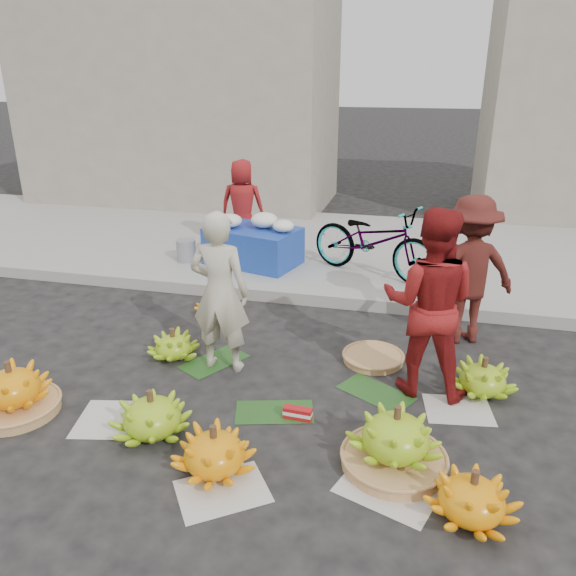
% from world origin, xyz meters
% --- Properties ---
extents(ground, '(80.00, 80.00, 0.00)m').
position_xyz_m(ground, '(0.00, 0.00, 0.00)').
color(ground, black).
rests_on(ground, ground).
extents(curb, '(40.00, 0.25, 0.15)m').
position_xyz_m(curb, '(0.00, 2.20, 0.07)').
color(curb, gray).
rests_on(curb, ground).
extents(sidewalk, '(40.00, 4.00, 0.12)m').
position_xyz_m(sidewalk, '(0.00, 4.30, 0.06)').
color(sidewalk, gray).
rests_on(sidewalk, ground).
extents(building_left, '(6.00, 3.00, 4.00)m').
position_xyz_m(building_left, '(-4.00, 7.20, 2.00)').
color(building_left, gray).
rests_on(building_left, sidewalk).
extents(newspaper_scatter, '(3.20, 1.80, 0.00)m').
position_xyz_m(newspaper_scatter, '(0.00, -0.80, 0.00)').
color(newspaper_scatter, beige).
rests_on(newspaper_scatter, ground).
extents(banana_leaves, '(2.00, 1.00, 0.00)m').
position_xyz_m(banana_leaves, '(-0.10, 0.20, 0.00)').
color(banana_leaves, '#1A4316').
rests_on(banana_leaves, ground).
extents(banana_bunch_0, '(0.72, 0.72, 0.48)m').
position_xyz_m(banana_bunch_0, '(-2.20, -0.71, 0.21)').
color(banana_bunch_0, '#A77646').
rests_on(banana_bunch_0, ground).
extents(banana_bunch_1, '(0.66, 0.66, 0.39)m').
position_xyz_m(banana_bunch_1, '(-0.95, -0.71, 0.17)').
color(banana_bunch_1, '#72A818').
rests_on(banana_bunch_1, ground).
extents(banana_bunch_2, '(0.70, 0.70, 0.38)m').
position_xyz_m(banana_bunch_2, '(-0.32, -1.01, 0.17)').
color(banana_bunch_2, '#F99E0C').
rests_on(banana_bunch_2, ground).
extents(banana_bunch_3, '(0.70, 0.70, 0.36)m').
position_xyz_m(banana_bunch_3, '(1.42, -1.05, 0.16)').
color(banana_bunch_3, '#F99E0C').
rests_on(banana_bunch_3, ground).
extents(banana_bunch_4, '(0.88, 0.88, 0.50)m').
position_xyz_m(banana_bunch_4, '(0.91, -0.65, 0.22)').
color(banana_bunch_4, '#A77646').
rests_on(banana_bunch_4, ground).
extents(banana_bunch_5, '(0.71, 0.71, 0.35)m').
position_xyz_m(banana_bunch_5, '(1.61, 0.53, 0.15)').
color(banana_bunch_5, '#72A818').
rests_on(banana_bunch_5, ground).
extents(banana_bunch_6, '(0.55, 0.55, 0.32)m').
position_xyz_m(banana_bunch_6, '(-1.32, 0.49, 0.13)').
color(banana_bunch_6, '#72A818').
rests_on(banana_bunch_6, ground).
extents(banana_bunch_7, '(0.61, 0.61, 0.30)m').
position_xyz_m(banana_bunch_7, '(-1.27, 1.59, 0.13)').
color(banana_bunch_7, '#F99E0C').
rests_on(banana_bunch_7, ground).
extents(basket_spare, '(0.76, 0.76, 0.07)m').
position_xyz_m(basket_spare, '(0.62, 0.88, 0.03)').
color(basket_spare, '#A77646').
rests_on(basket_spare, ground).
extents(incense_stack, '(0.24, 0.09, 0.10)m').
position_xyz_m(incense_stack, '(0.11, -0.25, 0.05)').
color(incense_stack, '#AA1216').
rests_on(incense_stack, ground).
extents(vendor_cream, '(0.57, 0.38, 1.54)m').
position_xyz_m(vendor_cream, '(-0.78, 0.44, 0.77)').
color(vendor_cream, beige).
rests_on(vendor_cream, ground).
extents(vendor_red, '(0.87, 0.70, 1.66)m').
position_xyz_m(vendor_red, '(1.08, 0.48, 0.83)').
color(vendor_red, maroon).
rests_on(vendor_red, ground).
extents(man_striped, '(1.14, 0.89, 1.55)m').
position_xyz_m(man_striped, '(1.47, 1.60, 0.77)').
color(man_striped, maroon).
rests_on(man_striped, ground).
extents(flower_table, '(1.39, 1.07, 0.72)m').
position_xyz_m(flower_table, '(-1.29, 3.13, 0.42)').
color(flower_table, '#173597').
rests_on(flower_table, sidewalk).
extents(grey_bucket, '(0.27, 0.27, 0.31)m').
position_xyz_m(grey_bucket, '(-2.26, 3.01, 0.27)').
color(grey_bucket, gray).
rests_on(grey_bucket, sidewalk).
extents(flower_vendor, '(0.71, 0.51, 1.35)m').
position_xyz_m(flower_vendor, '(-1.64, 3.76, 0.80)').
color(flower_vendor, maroon).
rests_on(flower_vendor, sidewalk).
extents(bicycle, '(1.30, 1.91, 0.95)m').
position_xyz_m(bicycle, '(0.38, 3.05, 0.59)').
color(bicycle, gray).
rests_on(bicycle, sidewalk).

